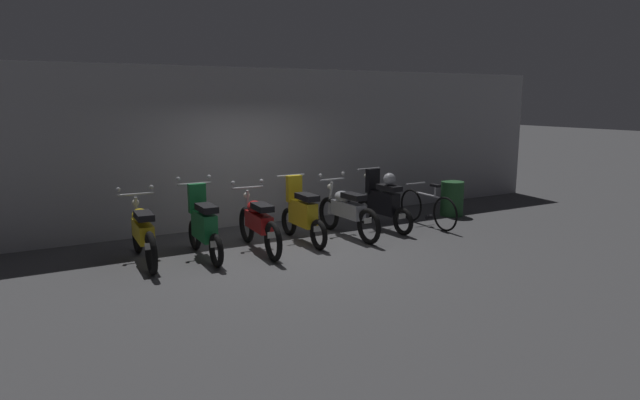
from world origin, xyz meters
name	(u,v)px	position (x,y,z in m)	size (l,w,h in m)	color
ground_plane	(289,250)	(0.00, 0.00, 0.00)	(80.00, 80.00, 0.00)	#4C4C4F
back_wall	(238,148)	(0.00, 2.30, 1.58)	(16.00, 0.30, 3.16)	#ADADB2
motorbike_slot_0	(143,232)	(-2.30, 0.48, 0.49)	(0.59, 1.95, 1.15)	black
motorbike_slot_1	(204,226)	(-1.38, 0.30, 0.53)	(0.59, 1.68, 1.29)	black
motorbike_slot_2	(258,223)	(-0.46, 0.22, 0.49)	(0.59, 1.95, 1.15)	black
motorbike_slot_3	(302,213)	(0.46, 0.39, 0.52)	(0.56, 1.68, 1.18)	black
motorbike_slot_4	(347,211)	(1.38, 0.34, 0.49)	(0.59, 1.95, 1.15)	black
motorbike_slot_5	(383,201)	(2.30, 0.49, 0.57)	(0.56, 1.68, 1.18)	black
bicycle	(428,208)	(3.26, 0.26, 0.36)	(0.50, 1.73, 0.89)	black
trash_bin	(452,199)	(4.40, 0.79, 0.38)	(0.50, 0.50, 0.76)	#26592D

